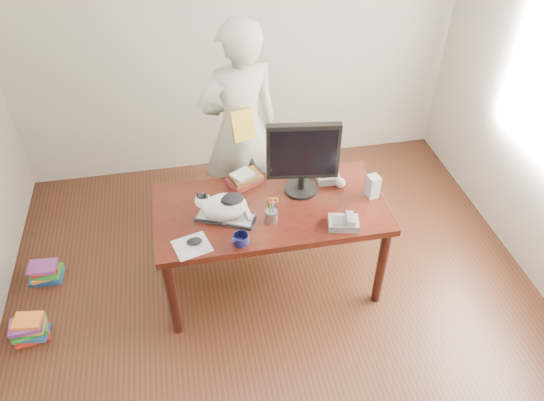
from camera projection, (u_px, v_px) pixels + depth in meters
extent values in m
plane|color=black|center=(287.00, 343.00, 3.70)|extent=(4.50, 4.50, 0.00)
plane|color=beige|center=(234.00, 31.00, 4.53)|extent=(4.00, 0.00, 4.00)
cube|color=black|center=(271.00, 210.00, 3.69)|extent=(1.60, 0.80, 0.05)
cylinder|color=black|center=(172.00, 298.00, 3.57)|extent=(0.07, 0.07, 0.70)
cylinder|color=black|center=(381.00, 267.00, 3.78)|extent=(0.07, 0.07, 0.70)
cylinder|color=black|center=(168.00, 230.00, 4.08)|extent=(0.07, 0.07, 0.70)
cylinder|color=black|center=(352.00, 206.00, 4.29)|extent=(0.07, 0.07, 0.70)
cube|color=black|center=(262.00, 212.00, 4.17)|extent=(1.45, 0.03, 0.50)
cube|color=black|center=(226.00, 218.00, 3.57)|extent=(0.43, 0.30, 0.02)
cube|color=#A7A7AC|center=(225.00, 216.00, 3.57)|extent=(0.39, 0.27, 0.00)
ellipsoid|color=white|center=(225.00, 207.00, 3.51)|extent=(0.35, 0.30, 0.19)
ellipsoid|color=white|center=(203.00, 201.00, 3.50)|extent=(0.14, 0.14, 0.10)
ellipsoid|color=black|center=(203.00, 197.00, 3.48)|extent=(0.10, 0.10, 0.04)
cone|color=black|center=(198.00, 194.00, 3.46)|extent=(0.07, 0.06, 0.06)
cone|color=black|center=(205.00, 195.00, 3.45)|extent=(0.06, 0.07, 0.06)
ellipsoid|color=black|center=(232.00, 199.00, 3.45)|extent=(0.20, 0.18, 0.04)
cylinder|color=white|center=(248.00, 213.00, 3.56)|extent=(0.04, 0.13, 0.04)
cylinder|color=black|center=(301.00, 189.00, 3.81)|extent=(0.27, 0.27, 0.02)
cylinder|color=black|center=(301.00, 182.00, 3.77)|extent=(0.05, 0.05, 0.11)
cube|color=black|center=(303.00, 151.00, 3.58)|extent=(0.50, 0.12, 0.42)
cube|color=black|center=(303.00, 154.00, 3.55)|extent=(0.45, 0.07, 0.35)
cylinder|color=#9C9CA1|center=(271.00, 216.00, 3.53)|extent=(0.10, 0.10, 0.09)
cylinder|color=black|center=(269.00, 206.00, 3.49)|extent=(0.03, 0.03, 0.14)
cylinder|color=#0C3BAA|center=(273.00, 208.00, 3.47)|extent=(0.03, 0.03, 0.14)
cylinder|color=#B32619|center=(271.00, 206.00, 3.49)|extent=(0.01, 0.04, 0.14)
cylinder|color=#1A8526|center=(270.00, 209.00, 3.47)|extent=(0.02, 0.03, 0.14)
cylinder|color=#B3B3B8|center=(272.00, 207.00, 3.47)|extent=(0.01, 0.02, 0.10)
cylinder|color=#B3B3B8|center=(274.00, 207.00, 3.47)|extent=(0.02, 0.02, 0.10)
torus|color=orange|center=(271.00, 200.00, 3.44)|extent=(0.04, 0.02, 0.04)
torus|color=orange|center=(275.00, 200.00, 3.44)|extent=(0.04, 0.02, 0.04)
cube|color=silver|center=(192.00, 246.00, 3.38)|extent=(0.27, 0.25, 0.01)
ellipsoid|color=black|center=(195.00, 241.00, 3.38)|extent=(0.11, 0.09, 0.04)
imported|color=#0D0E35|center=(241.00, 240.00, 3.36)|extent=(0.16, 0.16, 0.09)
cube|color=slate|center=(343.00, 223.00, 3.51)|extent=(0.23, 0.18, 0.05)
cube|color=#454548|center=(339.00, 221.00, 3.48)|extent=(0.10, 0.11, 0.01)
cube|color=#B3B3B8|center=(350.00, 218.00, 3.49)|extent=(0.09, 0.17, 0.06)
cube|color=#A2A2A4|center=(373.00, 186.00, 3.72)|extent=(0.09, 0.10, 0.17)
sphere|color=silver|center=(341.00, 183.00, 3.83)|extent=(0.07, 0.07, 0.07)
cube|color=#4D1614|center=(244.00, 181.00, 3.87)|extent=(0.29, 0.26, 0.04)
cube|color=brown|center=(246.00, 177.00, 3.85)|extent=(0.26, 0.22, 0.03)
cube|color=silver|center=(243.00, 175.00, 3.83)|extent=(0.19, 0.18, 0.02)
cube|color=slate|center=(326.00, 174.00, 3.92)|extent=(0.17, 0.23, 0.06)
cube|color=#454548|center=(328.00, 173.00, 3.87)|extent=(0.11, 0.11, 0.01)
imported|color=silver|center=(240.00, 130.00, 4.15)|extent=(0.75, 0.59, 1.81)
cube|color=gold|center=(243.00, 125.00, 3.93)|extent=(0.19, 0.14, 0.24)
cube|color=red|center=(33.00, 335.00, 3.74)|extent=(0.25, 0.19, 0.03)
cube|color=navy|center=(33.00, 333.00, 3.72)|extent=(0.23, 0.18, 0.03)
cube|color=#268029|center=(29.00, 329.00, 3.70)|extent=(0.27, 0.22, 0.03)
cube|color=gold|center=(30.00, 327.00, 3.68)|extent=(0.21, 0.16, 0.03)
cube|color=#70327D|center=(26.00, 325.00, 3.65)|extent=(0.23, 0.17, 0.03)
cube|color=orange|center=(28.00, 321.00, 3.64)|extent=(0.21, 0.17, 0.03)
cube|color=navy|center=(47.00, 277.00, 4.16)|extent=(0.25, 0.19, 0.03)
cube|color=orange|center=(45.00, 274.00, 4.14)|extent=(0.22, 0.19, 0.03)
cube|color=#268029|center=(46.00, 272.00, 4.11)|extent=(0.24, 0.19, 0.03)
cube|color=red|center=(44.00, 268.00, 4.10)|extent=(0.21, 0.16, 0.03)
cube|color=#70327D|center=(42.00, 267.00, 4.07)|extent=(0.22, 0.17, 0.03)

